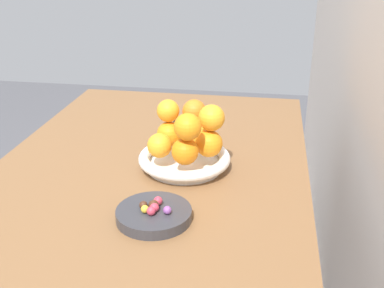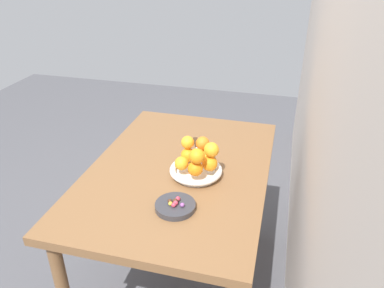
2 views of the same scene
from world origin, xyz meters
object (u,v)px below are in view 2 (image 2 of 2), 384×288
Objects in this scene: orange_0 at (195,169)px; candy_ball_2 at (170,204)px; orange_2 at (204,156)px; orange_6 at (188,142)px; orange_3 at (188,155)px; knife at (198,149)px; candy_ball_1 at (176,203)px; candy_ball_4 at (178,199)px; candy_dish at (175,206)px; candy_ball_0 at (174,205)px; dining_table at (179,185)px; orange_4 at (182,163)px; orange_7 at (211,150)px; candy_ball_6 at (175,201)px; candy_ball_5 at (170,201)px; candy_ball_3 at (182,205)px; fruit_bowl at (196,171)px; orange_8 at (203,143)px; orange_1 at (210,163)px; orange_5 at (197,156)px.

candy_ball_2 is (0.19, -0.04, -0.04)m from orange_0.
orange_6 is (0.01, -0.07, 0.06)m from orange_2.
orange_3 reaches higher than knife.
candy_ball_4 is (-0.03, 0.00, -0.00)m from candy_ball_1.
candy_dish is 0.03m from candy_ball_0.
dining_table is 18.11× the size of orange_3.
orange_4 is at bearing -174.67° from candy_ball_2.
orange_7 reaches higher than candy_ball_6.
candy_dish is 2.72× the size of orange_6.
orange_2 reaches higher than candy_ball_4.
orange_0 and orange_3 have the same top height.
dining_table is 61.46× the size of candy_ball_4.
candy_ball_5 reaches higher than dining_table.
fruit_bowl is at bearing -177.48° from candy_ball_3.
orange_8 is 3.52× the size of candy_ball_3.
candy_dish is 0.31m from orange_8.
dining_table is at bearing -167.23° from candy_ball_0.
candy_ball_6 is (0.02, -0.00, 0.00)m from candy_ball_4.
dining_table is at bearing -164.42° from candy_ball_4.
candy_ball_3 is at bearing -0.36° from orange_0.
orange_2 is 2.83× the size of candy_ball_6.
orange_0 reaches higher than candy_ball_2.
orange_6 is (-0.05, -0.11, 0.06)m from orange_1.
orange_2 is 0.31m from candy_ball_2.
candy_dish is 2.44× the size of orange_0.
candy_dish is 7.28× the size of candy_ball_6.
candy_ball_4 is at bearing -6.17° from orange_8.
orange_3 is 0.99× the size of orange_5.
orange_2 is (-0.29, 0.04, 0.06)m from candy_dish.
orange_2 is at bearing 136.80° from orange_4.
orange_8 reaches higher than orange_2.
dining_table is 18.86× the size of orange_2.
candy_ball_0 is 0.47m from knife.
orange_5 is 0.22m from candy_ball_0.
orange_0 is 0.11m from orange_3.
candy_ball_5 is at bearing -9.47° from fruit_bowl.
orange_7 is 3.73× the size of candy_ball_3.
orange_0 is at bearing -1.33° from orange_8.
orange_6 is at bearing -174.52° from candy_ball_0.
orange_1 is 0.24m from candy_ball_6.
candy_ball_0 is 0.95× the size of candy_ball_1.
orange_4 is at bearing -6.48° from orange_3.
orange_3 is 0.19m from knife.
orange_4 is at bearing 24.94° from dining_table.
orange_4 is at bearing -171.33° from candy_ball_0.
candy_ball_6 is (0.28, 0.03, -0.04)m from orange_3.
candy_ball_2 is at bearing 1.11° from knife.
candy_ball_4 is (0.21, -0.07, -0.04)m from orange_1.
candy_ball_5 is at bearing 9.58° from dining_table.
orange_8 is at bearing 178.67° from orange_0.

